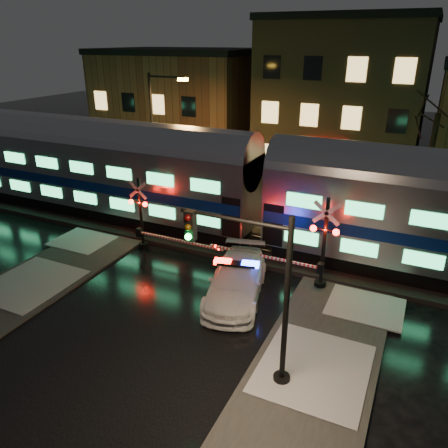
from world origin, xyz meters
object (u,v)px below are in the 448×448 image
Objects in this scene: traffic_light at (257,295)px; streetlight at (156,131)px; crossing_signal_right at (315,252)px; crossing_signal_left at (146,222)px; police_car at (236,281)px.

traffic_light is 17.82m from streetlight.
crossing_signal_right reaches higher than crossing_signal_left.
streetlight reaches higher than crossing_signal_right.
traffic_light reaches higher than police_car.
crossing_signal_right is 8.79m from crossing_signal_left.
traffic_light is at bearing -47.11° from streetlight.
crossing_signal_left is 0.65× the size of streetlight.
police_car is at bearing -141.58° from crossing_signal_right.
police_car is 3.65m from crossing_signal_right.
crossing_signal_right is 14.37m from streetlight.
crossing_signal_right is 1.04× the size of traffic_light.
crossing_signal_right is 0.72× the size of streetlight.
streetlight is at bearing 130.24° from traffic_light.
crossing_signal_right is at bearing 84.90° from traffic_light.
traffic_light reaches higher than crossing_signal_left.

